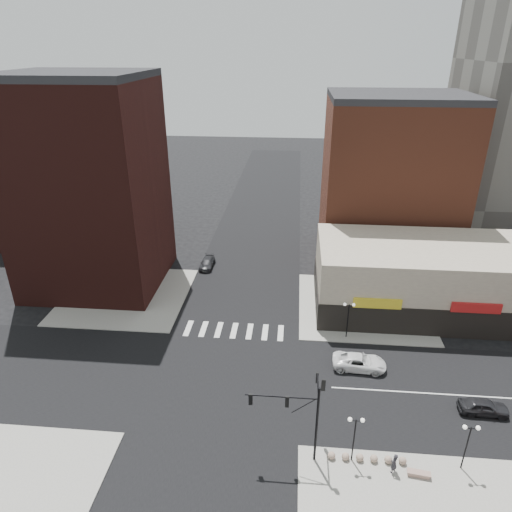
{
  "coord_description": "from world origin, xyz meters",
  "views": [
    {
      "loc": [
        6.03,
        -33.1,
        28.68
      ],
      "look_at": [
        2.66,
        4.3,
        11.0
      ],
      "focal_mm": 32.0,
      "sensor_mm": 36.0,
      "label": 1
    }
  ],
  "objects_px": {
    "street_lamp_ne": "(349,311)",
    "stone_bench": "(419,474)",
    "traffic_signal": "(304,406)",
    "street_lamp_se_a": "(355,428)",
    "dark_sedan_east": "(484,407)",
    "street_lamp_se_b": "(469,436)",
    "pedestrian": "(394,463)",
    "white_suv": "(359,362)",
    "dark_sedan_north": "(207,263)"
  },
  "relations": [
    {
      "from": "street_lamp_ne",
      "to": "stone_bench",
      "type": "bearing_deg",
      "value": -77.68
    },
    {
      "from": "traffic_signal",
      "to": "stone_bench",
      "type": "xyz_separation_m",
      "value": [
        8.48,
        -1.17,
        -4.64
      ]
    },
    {
      "from": "traffic_signal",
      "to": "street_lamp_se_a",
      "type": "height_order",
      "value": "traffic_signal"
    },
    {
      "from": "dark_sedan_east",
      "to": "stone_bench",
      "type": "xyz_separation_m",
      "value": [
        -6.88,
        -6.98,
        -0.37
      ]
    },
    {
      "from": "street_lamp_ne",
      "to": "dark_sedan_east",
      "type": "xyz_separation_m",
      "value": [
        10.6,
        -10.02,
        -2.6
      ]
    },
    {
      "from": "stone_bench",
      "to": "street_lamp_se_a",
      "type": "bearing_deg",
      "value": 175.71
    },
    {
      "from": "street_lamp_se_b",
      "to": "street_lamp_se_a",
      "type": "bearing_deg",
      "value": 180.0
    },
    {
      "from": "street_lamp_se_a",
      "to": "dark_sedan_east",
      "type": "height_order",
      "value": "street_lamp_se_a"
    },
    {
      "from": "street_lamp_se_a",
      "to": "pedestrian",
      "type": "relative_size",
      "value": 2.42
    },
    {
      "from": "stone_bench",
      "to": "dark_sedan_east",
      "type": "bearing_deg",
      "value": 53.08
    },
    {
      "from": "pedestrian",
      "to": "street_lamp_se_b",
      "type": "bearing_deg",
      "value": 145.21
    },
    {
      "from": "street_lamp_se_a",
      "to": "white_suv",
      "type": "distance_m",
      "value": 11.47
    },
    {
      "from": "dark_sedan_east",
      "to": "pedestrian",
      "type": "bearing_deg",
      "value": 129.95
    },
    {
      "from": "street_lamp_se_a",
      "to": "street_lamp_se_b",
      "type": "bearing_deg",
      "value": 0.0
    },
    {
      "from": "dark_sedan_north",
      "to": "dark_sedan_east",
      "type": "bearing_deg",
      "value": -40.43
    },
    {
      "from": "traffic_signal",
      "to": "street_lamp_se_b",
      "type": "xyz_separation_m",
      "value": [
        11.76,
        -0.17,
        -1.67
      ]
    },
    {
      "from": "traffic_signal",
      "to": "pedestrian",
      "type": "height_order",
      "value": "traffic_signal"
    },
    {
      "from": "white_suv",
      "to": "dark_sedan_north",
      "type": "relative_size",
      "value": 1.2
    },
    {
      "from": "street_lamp_ne",
      "to": "pedestrian",
      "type": "relative_size",
      "value": 2.42
    },
    {
      "from": "dark_sedan_east",
      "to": "stone_bench",
      "type": "distance_m",
      "value": 9.81
    },
    {
      "from": "traffic_signal",
      "to": "street_lamp_ne",
      "type": "height_order",
      "value": "traffic_signal"
    },
    {
      "from": "white_suv",
      "to": "stone_bench",
      "type": "xyz_separation_m",
      "value": [
        2.92,
        -12.03,
        -0.39
      ]
    },
    {
      "from": "dark_sedan_east",
      "to": "stone_bench",
      "type": "relative_size",
      "value": 2.38
    },
    {
      "from": "traffic_signal",
      "to": "dark_sedan_east",
      "type": "bearing_deg",
      "value": 20.71
    },
    {
      "from": "traffic_signal",
      "to": "dark_sedan_north",
      "type": "height_order",
      "value": "traffic_signal"
    },
    {
      "from": "traffic_signal",
      "to": "pedestrian",
      "type": "bearing_deg",
      "value": -8.27
    },
    {
      "from": "dark_sedan_north",
      "to": "pedestrian",
      "type": "bearing_deg",
      "value": -57.11
    },
    {
      "from": "street_lamp_ne",
      "to": "pedestrian",
      "type": "distance_m",
      "value": 17.07
    },
    {
      "from": "white_suv",
      "to": "street_lamp_ne",
      "type": "bearing_deg",
      "value": 12.15
    },
    {
      "from": "street_lamp_ne",
      "to": "white_suv",
      "type": "distance_m",
      "value": 5.65
    },
    {
      "from": "street_lamp_se_a",
      "to": "stone_bench",
      "type": "distance_m",
      "value": 5.66
    },
    {
      "from": "street_lamp_se_a",
      "to": "street_lamp_se_b",
      "type": "distance_m",
      "value": 8.0
    },
    {
      "from": "street_lamp_ne",
      "to": "white_suv",
      "type": "height_order",
      "value": "street_lamp_ne"
    },
    {
      "from": "street_lamp_se_b",
      "to": "pedestrian",
      "type": "height_order",
      "value": "street_lamp_se_b"
    },
    {
      "from": "traffic_signal",
      "to": "street_lamp_ne",
      "type": "xyz_separation_m",
      "value": [
        4.76,
        15.83,
        -1.67
      ]
    },
    {
      "from": "dark_sedan_east",
      "to": "street_lamp_se_a",
      "type": "bearing_deg",
      "value": 119.26
    },
    {
      "from": "street_lamp_se_a",
      "to": "street_lamp_ne",
      "type": "relative_size",
      "value": 1.0
    },
    {
      "from": "white_suv",
      "to": "dark_sedan_north",
      "type": "distance_m",
      "value": 27.62
    },
    {
      "from": "street_lamp_se_b",
      "to": "stone_bench",
      "type": "relative_size",
      "value": 2.43
    },
    {
      "from": "dark_sedan_north",
      "to": "stone_bench",
      "type": "relative_size",
      "value": 2.5
    },
    {
      "from": "traffic_signal",
      "to": "pedestrian",
      "type": "distance_m",
      "value": 7.83
    },
    {
      "from": "street_lamp_ne",
      "to": "white_suv",
      "type": "xyz_separation_m",
      "value": [
        0.79,
        -4.97,
        -2.58
      ]
    },
    {
      "from": "street_lamp_se_a",
      "to": "pedestrian",
      "type": "xyz_separation_m",
      "value": [
        2.91,
        -0.8,
        -2.31
      ]
    },
    {
      "from": "traffic_signal",
      "to": "white_suv",
      "type": "height_order",
      "value": "traffic_signal"
    },
    {
      "from": "traffic_signal",
      "to": "street_lamp_ne",
      "type": "distance_m",
      "value": 16.62
    },
    {
      "from": "traffic_signal",
      "to": "street_lamp_se_b",
      "type": "relative_size",
      "value": 1.87
    },
    {
      "from": "street_lamp_se_a",
      "to": "white_suv",
      "type": "bearing_deg",
      "value": 80.79
    },
    {
      "from": "street_lamp_ne",
      "to": "dark_sedan_north",
      "type": "bearing_deg",
      "value": 139.45
    },
    {
      "from": "dark_sedan_north",
      "to": "pedestrian",
      "type": "height_order",
      "value": "pedestrian"
    },
    {
      "from": "street_lamp_se_a",
      "to": "traffic_signal",
      "type": "bearing_deg",
      "value": 177.43
    }
  ]
}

